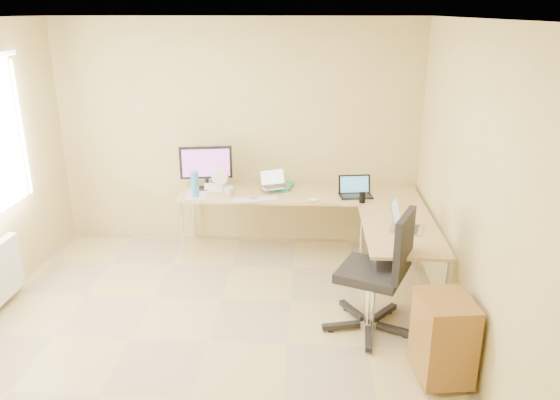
# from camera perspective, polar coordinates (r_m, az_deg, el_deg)

# --- Properties ---
(floor) EXTENTS (4.50, 4.50, 0.00)m
(floor) POSITION_cam_1_polar(r_m,az_deg,el_deg) (4.81, -7.52, -14.46)
(floor) COLOR tan
(floor) RESTS_ON ground
(ceiling) EXTENTS (4.50, 4.50, 0.00)m
(ceiling) POSITION_cam_1_polar(r_m,az_deg,el_deg) (4.01, -9.20, 18.19)
(ceiling) COLOR white
(ceiling) RESTS_ON ground
(wall_back) EXTENTS (4.50, 0.00, 4.50)m
(wall_back) POSITION_cam_1_polar(r_m,az_deg,el_deg) (6.38, -4.40, 6.90)
(wall_back) COLOR #D7BD7C
(wall_back) RESTS_ON ground
(wall_front) EXTENTS (4.50, 0.00, 4.50)m
(wall_front) POSITION_cam_1_polar(r_m,az_deg,el_deg) (2.31, -19.50, -18.05)
(wall_front) COLOR #D7BD7C
(wall_front) RESTS_ON ground
(wall_right) EXTENTS (0.00, 4.50, 4.50)m
(wall_right) POSITION_cam_1_polar(r_m,az_deg,el_deg) (4.34, 20.02, -0.17)
(wall_right) COLOR #D7BD7C
(wall_right) RESTS_ON ground
(desk_main) EXTENTS (2.65, 0.70, 0.73)m
(desk_main) POSITION_cam_1_polar(r_m,az_deg,el_deg) (6.22, 1.99, -2.41)
(desk_main) COLOR tan
(desk_main) RESTS_ON ground
(desk_return) EXTENTS (0.70, 1.30, 0.73)m
(desk_return) POSITION_cam_1_polar(r_m,az_deg,el_deg) (5.37, 12.28, -6.50)
(desk_return) COLOR tan
(desk_return) RESTS_ON ground
(monitor) EXTENTS (0.61, 0.28, 0.50)m
(monitor) POSITION_cam_1_polar(r_m,az_deg,el_deg) (6.19, -7.73, 3.35)
(monitor) COLOR black
(monitor) RESTS_ON desk_main
(book_stack) EXTENTS (0.25, 0.30, 0.04)m
(book_stack) POSITION_cam_1_polar(r_m,az_deg,el_deg) (6.23, 0.27, 1.43)
(book_stack) COLOR #208D72
(book_stack) RESTS_ON desk_main
(laptop_center) EXTENTS (0.37, 0.33, 0.19)m
(laptop_center) POSITION_cam_1_polar(r_m,az_deg,el_deg) (6.09, -0.57, 2.19)
(laptop_center) COLOR #B5B5B5
(laptop_center) RESTS_ON desk_main
(laptop_black) EXTENTS (0.39, 0.31, 0.22)m
(laptop_black) POSITION_cam_1_polar(r_m,az_deg,el_deg) (5.98, 7.96, 1.38)
(laptop_black) COLOR black
(laptop_black) RESTS_ON desk_main
(keyboard) EXTENTS (0.51, 0.24, 0.02)m
(keyboard) POSITION_cam_1_polar(r_m,az_deg,el_deg) (5.83, -2.63, 0.04)
(keyboard) COLOR silver
(keyboard) RESTS_ON desk_main
(mouse) EXTENTS (0.12, 0.09, 0.04)m
(mouse) POSITION_cam_1_polar(r_m,az_deg,el_deg) (5.80, 3.53, 0.01)
(mouse) COLOR white
(mouse) RESTS_ON desk_main
(mug) EXTENTS (0.13, 0.13, 0.10)m
(mug) POSITION_cam_1_polar(r_m,az_deg,el_deg) (5.99, -5.36, 0.92)
(mug) COLOR silver
(mug) RESTS_ON desk_main
(cd_stack) EXTENTS (0.11, 0.11, 0.03)m
(cd_stack) POSITION_cam_1_polar(r_m,az_deg,el_deg) (5.83, -2.77, 0.06)
(cd_stack) COLOR white
(cd_stack) RESTS_ON desk_main
(water_bottle) EXTENTS (0.11, 0.11, 0.29)m
(water_bottle) POSITION_cam_1_polar(r_m,az_deg,el_deg) (5.95, -8.90, 1.62)
(water_bottle) COLOR #3D7DD5
(water_bottle) RESTS_ON desk_main
(papers) EXTENTS (0.25, 0.34, 0.01)m
(papers) POSITION_cam_1_polar(r_m,az_deg,el_deg) (6.10, -8.62, 0.65)
(papers) COLOR white
(papers) RESTS_ON desk_main
(white_box) EXTENTS (0.23, 0.18, 0.08)m
(white_box) POSITION_cam_1_polar(r_m,az_deg,el_deg) (6.22, -6.79, 1.44)
(white_box) COLOR white
(white_box) RESTS_ON desk_main
(desk_fan) EXTENTS (0.24, 0.24, 0.25)m
(desk_fan) POSITION_cam_1_polar(r_m,az_deg,el_deg) (6.15, -6.24, 2.09)
(desk_fan) COLOR white
(desk_fan) RESTS_ON desk_main
(black_cup) EXTENTS (0.08, 0.08, 0.11)m
(black_cup) POSITION_cam_1_polar(r_m,az_deg,el_deg) (5.82, 8.60, 0.26)
(black_cup) COLOR black
(black_cup) RESTS_ON desk_main
(laptop_return) EXTENTS (0.41, 0.36, 0.23)m
(laptop_return) POSITION_cam_1_polar(r_m,az_deg,el_deg) (5.15, 13.19, -1.86)
(laptop_return) COLOR #B9B9BE
(laptop_return) RESTS_ON desk_return
(office_chair) EXTENTS (0.89, 0.89, 1.13)m
(office_chair) POSITION_cam_1_polar(r_m,az_deg,el_deg) (4.77, 9.50, -7.93)
(office_chair) COLOR black
(office_chair) RESTS_ON ground
(cabinet) EXTENTS (0.43, 0.50, 0.63)m
(cabinet) POSITION_cam_1_polar(r_m,az_deg,el_deg) (4.35, 16.73, -13.56)
(cabinet) COLOR brown
(cabinet) RESTS_ON ground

